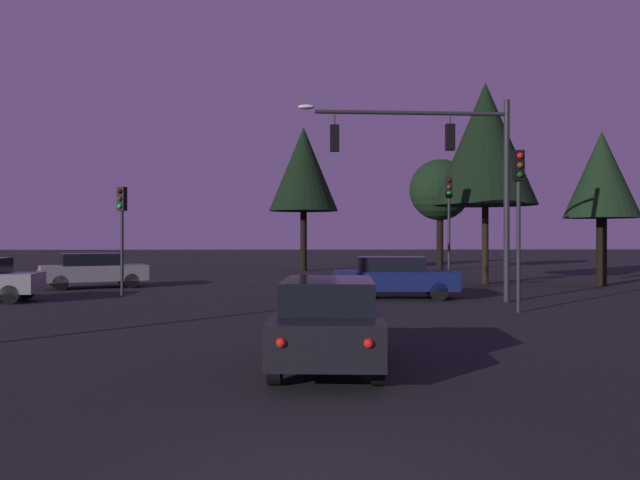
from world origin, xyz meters
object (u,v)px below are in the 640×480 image
(tree_left_far, at_px, (602,176))
(traffic_light_median, at_px, (519,199))
(car_far_lane, at_px, (93,270))
(tree_behind_sign, at_px, (304,169))
(traffic_light_corner_right, at_px, (122,219))
(traffic_signal_mast_arm, at_px, (447,161))
(tree_center_horizon, at_px, (440,190))
(traffic_light_corner_left, at_px, (449,210))
(car_nearside_lane, at_px, (328,321))
(car_crossing_left, at_px, (394,277))
(tree_right_cluster, at_px, (485,144))

(tree_left_far, bearing_deg, traffic_light_median, -125.86)
(car_far_lane, xyz_separation_m, tree_behind_sign, (9.42, 13.99, 5.90))
(traffic_light_corner_right, relative_size, traffic_light_median, 0.86)
(traffic_signal_mast_arm, height_order, tree_center_horizon, tree_center_horizon)
(traffic_light_corner_right, bearing_deg, traffic_light_corner_left, 13.70)
(traffic_light_corner_left, xyz_separation_m, tree_left_far, (7.39, 1.38, 1.64))
(traffic_signal_mast_arm, bearing_deg, car_nearside_lane, -112.99)
(traffic_signal_mast_arm, xyz_separation_m, car_nearside_lane, (-4.60, -10.84, -4.07))
(car_far_lane, bearing_deg, tree_center_horizon, 38.18)
(traffic_light_corner_left, bearing_deg, car_crossing_left, -125.17)
(traffic_light_median, height_order, car_far_lane, traffic_light_median)
(tree_left_far, bearing_deg, traffic_light_corner_right, -167.41)
(tree_behind_sign, relative_size, tree_left_far, 1.34)
(car_nearside_lane, xyz_separation_m, car_crossing_left, (3.01, 12.31, 0.00))
(traffic_light_corner_left, xyz_separation_m, traffic_light_median, (-0.02, -8.88, -0.02))
(car_far_lane, bearing_deg, tree_right_cluster, 6.03)
(traffic_signal_mast_arm, xyz_separation_m, tree_right_cluster, (3.89, 8.66, 1.83))
(tree_right_cluster, bearing_deg, traffic_light_corner_right, -158.77)
(traffic_signal_mast_arm, bearing_deg, traffic_light_corner_right, 167.51)
(tree_behind_sign, distance_m, tree_center_horizon, 9.34)
(traffic_light_corner_right, bearing_deg, car_far_lane, 119.54)
(car_nearside_lane, distance_m, tree_center_horizon, 33.85)
(car_nearside_lane, xyz_separation_m, tree_left_far, (13.45, 18.03, 4.25))
(car_far_lane, height_order, tree_right_cluster, tree_right_cluster)
(car_far_lane, distance_m, tree_center_horizon, 24.15)
(traffic_signal_mast_arm, height_order, car_nearside_lane, traffic_signal_mast_arm)
(traffic_signal_mast_arm, distance_m, tree_left_far, 11.41)
(traffic_light_corner_left, height_order, traffic_light_corner_right, traffic_light_corner_left)
(traffic_signal_mast_arm, distance_m, tree_behind_sign, 21.35)
(traffic_signal_mast_arm, xyz_separation_m, tree_left_far, (8.86, 7.19, 0.19))
(traffic_light_corner_left, bearing_deg, traffic_signal_mast_arm, -104.18)
(car_crossing_left, height_order, tree_left_far, tree_left_far)
(car_crossing_left, xyz_separation_m, tree_center_horizon, (6.15, 19.95, 4.58))
(car_crossing_left, bearing_deg, traffic_light_median, -56.27)
(traffic_light_corner_right, height_order, tree_center_horizon, tree_center_horizon)
(traffic_light_corner_right, bearing_deg, traffic_signal_mast_arm, -12.49)
(traffic_light_median, xyz_separation_m, car_nearside_lane, (-6.04, -7.77, -2.59))
(car_crossing_left, relative_size, tree_left_far, 0.66)
(tree_left_far, bearing_deg, traffic_light_corner_left, -169.43)
(traffic_light_median, bearing_deg, car_far_lane, 147.66)
(traffic_signal_mast_arm, distance_m, tree_center_horizon, 21.91)
(traffic_light_median, relative_size, car_crossing_left, 1.03)
(traffic_light_median, relative_size, tree_behind_sign, 0.51)
(traffic_light_corner_left, height_order, tree_center_horizon, tree_center_horizon)
(traffic_light_corner_left, relative_size, tree_center_horizon, 0.65)
(car_far_lane, xyz_separation_m, tree_center_horizon, (18.64, 14.66, 4.58))
(traffic_light_corner_right, relative_size, tree_left_far, 0.58)
(traffic_light_corner_right, xyz_separation_m, car_nearside_lane, (7.12, -13.44, -2.14))
(car_far_lane, bearing_deg, traffic_light_median, -32.34)
(tree_behind_sign, bearing_deg, traffic_signal_mast_arm, -77.34)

